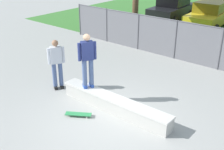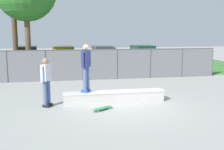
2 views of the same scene
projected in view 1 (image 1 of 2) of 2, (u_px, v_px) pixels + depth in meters
name	position (u px, v px, depth m)	size (l,w,h in m)	color
ground_plane	(106.00, 122.00, 8.36)	(80.00, 80.00, 0.00)	#9E9E99
concrete_ledge	(114.00, 104.00, 8.83)	(3.98, 0.50, 0.47)	#B7B5AD
skateboarder	(87.00, 59.00, 8.96)	(0.42, 0.53, 1.82)	#2647A5
skateboard	(78.00, 114.00, 8.60)	(0.78, 0.60, 0.09)	#2D8C4C
chainlink_fence	(197.00, 43.00, 12.15)	(14.41, 0.07, 1.78)	#4C4C51
car_black	(172.00, 8.00, 19.67)	(2.20, 4.29, 1.66)	black
car_yellow	(209.00, 15.00, 17.74)	(2.20, 4.29, 1.66)	gold
bystander	(57.00, 62.00, 9.97)	(0.41, 0.53, 1.82)	black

